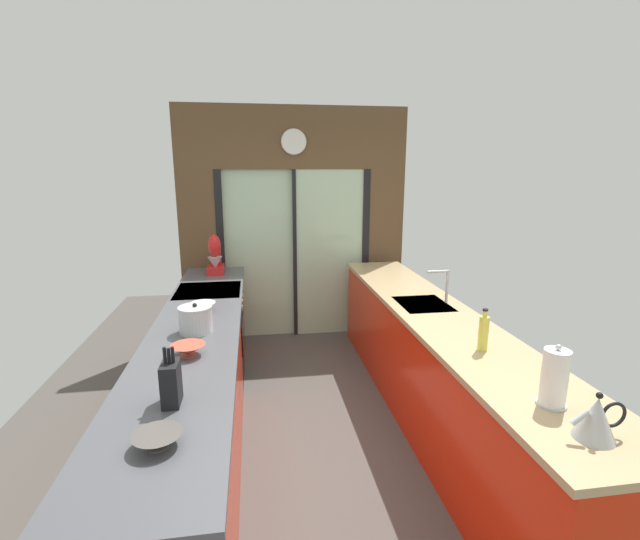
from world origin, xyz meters
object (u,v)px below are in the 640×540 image
object	(u,v)px
soap_bottle	(483,333)
paper_towel_roll	(554,378)
mixing_bowl_near	(158,440)
stand_mixer	(215,258)
oven_range	(211,337)
mixing_bowl_far	(203,307)
knife_block	(171,383)
mixing_bowl_mid	(188,350)
kettle	(596,418)
stock_pot	(196,319)

from	to	relation	value
soap_bottle	paper_towel_roll	world-z (taller)	paper_towel_roll
mixing_bowl_near	stand_mixer	size ratio (longest dim) A/B	0.48
oven_range	mixing_bowl_far	distance (m)	0.82
oven_range	knife_block	bearing A→B (deg)	-89.48
mixing_bowl_mid	stand_mixer	world-z (taller)	stand_mixer
kettle	oven_range	bearing A→B (deg)	124.86
mixing_bowl_near	stand_mixer	world-z (taller)	stand_mixer
mixing_bowl_near	mixing_bowl_mid	bearing A→B (deg)	90.00
stock_pot	mixing_bowl_far	bearing A→B (deg)	90.00
mixing_bowl_near	knife_block	size ratio (longest dim) A/B	0.69
mixing_bowl_mid	paper_towel_roll	world-z (taller)	paper_towel_roll
kettle	paper_towel_roll	size ratio (longest dim) A/B	0.82
kettle	stock_pot	bearing A→B (deg)	139.87
mixing_bowl_near	knife_block	distance (m)	0.35
mixing_bowl_near	paper_towel_roll	xyz separation A→B (m)	(1.78, 0.06, 0.11)
mixing_bowl_mid	kettle	xyz separation A→B (m)	(1.78, -1.11, 0.05)
knife_block	stand_mixer	xyz separation A→B (m)	(0.00, 2.70, 0.05)
stock_pot	soap_bottle	world-z (taller)	soap_bottle
mixing_bowl_mid	paper_towel_roll	xyz separation A→B (m)	(1.78, -0.84, 0.10)
stock_pot	paper_towel_roll	size ratio (longest dim) A/B	0.74
kettle	paper_towel_roll	bearing A→B (deg)	90.46
stand_mixer	stock_pot	xyz separation A→B (m)	(-0.00, -1.75, -0.07)
knife_block	kettle	xyz separation A→B (m)	(1.78, -0.55, -0.02)
mixing_bowl_far	paper_towel_roll	distance (m)	2.44
mixing_bowl_mid	knife_block	world-z (taller)	knife_block
knife_block	paper_towel_roll	size ratio (longest dim) A/B	0.94
oven_range	paper_towel_roll	bearing A→B (deg)	-52.20
mixing_bowl_near	stand_mixer	bearing A→B (deg)	90.00
mixing_bowl_mid	knife_block	bearing A→B (deg)	-90.00
kettle	knife_block	bearing A→B (deg)	162.80
mixing_bowl_near	knife_block	xyz separation A→B (m)	(-0.00, 0.34, 0.08)
mixing_bowl_mid	soap_bottle	size ratio (longest dim) A/B	0.77
paper_towel_roll	mixing_bowl_near	bearing A→B (deg)	-178.22
stand_mixer	soap_bottle	xyz separation A→B (m)	(1.78, -2.33, -0.05)
knife_block	stock_pot	size ratio (longest dim) A/B	1.26
stock_pot	oven_range	bearing A→B (deg)	90.98
mixing_bowl_far	stand_mixer	world-z (taller)	stand_mixer
oven_range	stand_mixer	world-z (taller)	stand_mixer
oven_range	knife_block	xyz separation A→B (m)	(0.02, -2.03, 0.57)
mixing_bowl_near	knife_block	bearing A→B (deg)	90.00
mixing_bowl_mid	stock_pot	size ratio (longest dim) A/B	0.90
mixing_bowl_near	paper_towel_roll	world-z (taller)	paper_towel_roll
knife_block	soap_bottle	size ratio (longest dim) A/B	1.08
soap_bottle	mixing_bowl_near	bearing A→B (deg)	-158.32
mixing_bowl_mid	kettle	distance (m)	2.10
mixing_bowl_near	paper_towel_roll	distance (m)	1.78
mixing_bowl_far	stock_pot	world-z (taller)	stock_pot
mixing_bowl_mid	mixing_bowl_near	bearing A→B (deg)	-90.00
soap_bottle	paper_towel_roll	xyz separation A→B (m)	(0.00, -0.65, 0.02)
mixing_bowl_mid	stock_pot	xyz separation A→B (m)	(-0.00, 0.39, 0.05)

